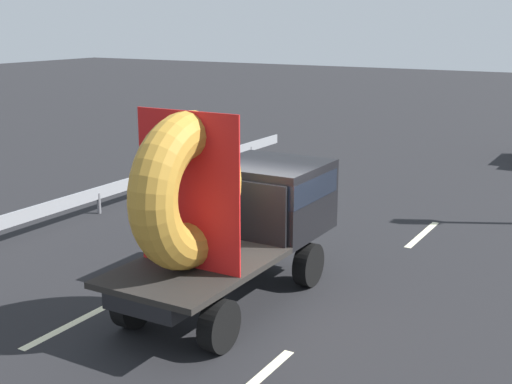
# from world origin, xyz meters

# --- Properties ---
(ground_plane) EXTENTS (120.00, 120.00, 0.00)m
(ground_plane) POSITION_xyz_m (0.00, 0.00, 0.00)
(ground_plane) COLOR black
(flatbed_truck) EXTENTS (2.02, 4.97, 3.59)m
(flatbed_truck) POSITION_xyz_m (-0.19, 0.01, 1.72)
(flatbed_truck) COLOR black
(flatbed_truck) RESTS_ON ground_plane
(guardrail) EXTENTS (0.10, 15.57, 0.71)m
(guardrail) POSITION_xyz_m (-6.27, 4.93, 0.53)
(guardrail) COLOR gray
(guardrail) RESTS_ON ground_plane
(lane_dash_left_near) EXTENTS (0.16, 2.99, 0.01)m
(lane_dash_left_near) POSITION_xyz_m (-1.98, -1.89, 0.00)
(lane_dash_left_near) COLOR beige
(lane_dash_left_near) RESTS_ON ground_plane
(lane_dash_left_far) EXTENTS (0.16, 2.22, 0.01)m
(lane_dash_left_far) POSITION_xyz_m (-1.98, 5.95, 0.00)
(lane_dash_left_far) COLOR beige
(lane_dash_left_far) RESTS_ON ground_plane
(lane_dash_right_far) EXTENTS (0.16, 2.27, 0.01)m
(lane_dash_right_far) POSITION_xyz_m (1.61, 5.47, 0.00)
(lane_dash_right_far) COLOR beige
(lane_dash_right_far) RESTS_ON ground_plane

